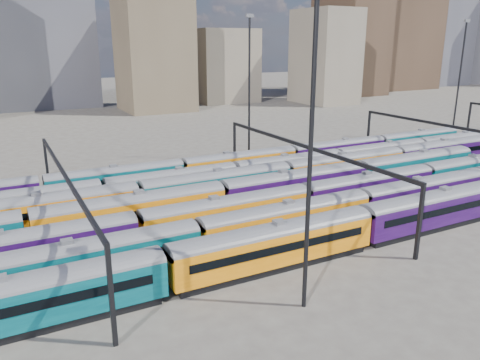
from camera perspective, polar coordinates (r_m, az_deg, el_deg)
name	(u,v)px	position (r m, az deg, el deg)	size (l,w,h in m)	color
ground	(236,213)	(59.64, -0.49, -4.10)	(500.00, 500.00, 0.00)	#48423D
rake_0	(363,221)	(51.08, 14.75, -4.89)	(130.13, 3.17, 5.35)	black
rake_1	(362,202)	(57.31, 14.59, -2.65)	(125.38, 3.06, 5.15)	black
rake_2	(228,210)	(53.03, -1.44, -3.67)	(145.70, 3.04, 5.13)	black
rake_3	(133,209)	(54.32, -12.90, -3.41)	(110.35, 3.23, 5.45)	black
rake_4	(218,183)	(62.95, -2.70, -0.31)	(151.63, 3.17, 5.34)	black
rake_5	(289,164)	(74.20, 5.98, 1.95)	(134.52, 2.81, 4.72)	black
rake_6	(182,168)	(71.43, -7.02, 1.41)	(118.94, 2.90, 4.88)	black
gantry_1	(65,184)	(51.97, -20.53, -0.41)	(0.35, 40.35, 8.03)	black
gantry_2	(303,153)	(62.68, 7.66, 3.26)	(0.35, 40.35, 8.03)	black
gantry_3	(456,134)	(83.41, 24.86, 5.15)	(0.35, 40.35, 8.03)	black
mast_2	(311,140)	(35.15, 8.65, 4.86)	(1.40, 0.50, 25.60)	black
mast_3	(249,83)	(84.38, 1.14, 11.70)	(1.40, 0.50, 25.60)	black
mast_5	(460,76)	(114.43, 25.22, 11.42)	(1.40, 0.50, 25.60)	black
skyline	(346,43)	(202.78, 12.81, 16.00)	(399.22, 60.48, 50.03)	#665B4C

